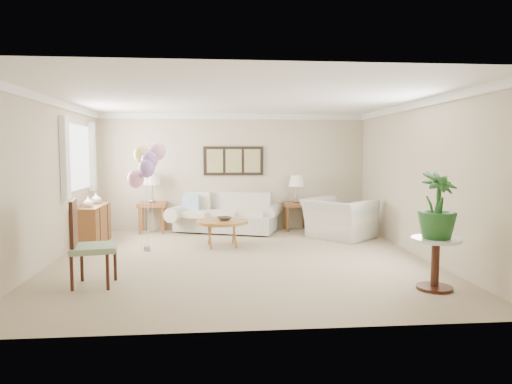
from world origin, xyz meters
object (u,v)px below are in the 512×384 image
(coffee_table, at_px, (222,222))
(balloon_cluster, at_px, (146,163))
(accent_chair, at_px, (87,241))
(armchair, at_px, (339,219))
(sofa, at_px, (226,216))

(coffee_table, distance_m, balloon_cluster, 1.74)
(coffee_table, relative_size, accent_chair, 0.85)
(armchair, bearing_deg, sofa, 28.08)
(sofa, relative_size, armchair, 2.12)
(armchair, xyz_separation_m, accent_chair, (-4.18, -2.97, 0.19))
(accent_chair, distance_m, balloon_cluster, 2.34)
(sofa, distance_m, accent_chair, 4.36)
(sofa, bearing_deg, armchair, -22.72)
(sofa, distance_m, balloon_cluster, 2.63)
(coffee_table, xyz_separation_m, balloon_cluster, (-1.32, -0.28, 1.11))
(coffee_table, bearing_deg, balloon_cluster, -168.14)
(accent_chair, xyz_separation_m, balloon_cluster, (0.47, 2.07, 0.97))
(accent_chair, bearing_deg, armchair, 35.36)
(armchair, relative_size, accent_chair, 1.09)
(armchair, height_order, accent_chair, accent_chair)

